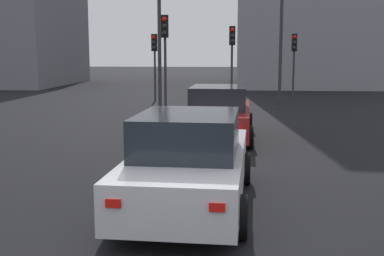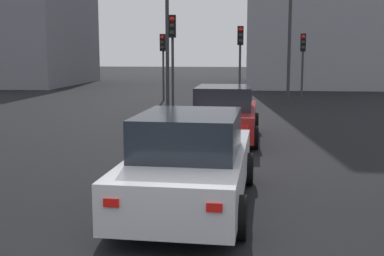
{
  "view_description": "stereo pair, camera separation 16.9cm",
  "coord_description": "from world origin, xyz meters",
  "views": [
    {
      "loc": [
        -5.28,
        -0.62,
        2.63
      ],
      "look_at": [
        2.1,
        0.03,
        1.49
      ],
      "focal_mm": 46.97,
      "sensor_mm": 36.0,
      "label": 1
    },
    {
      "loc": [
        -5.26,
        -0.79,
        2.63
      ],
      "look_at": [
        2.1,
        0.03,
        1.49
      ],
      "focal_mm": 46.97,
      "sensor_mm": 36.0,
      "label": 2
    }
  ],
  "objects": [
    {
      "name": "traffic_light_far_right",
      "position": [
        21.35,
        3.72,
        2.55
      ],
      "size": [
        0.33,
        0.31,
        3.53
      ],
      "rotation": [
        0.0,
        0.0,
        2.99
      ],
      "color": "#2D2D30",
      "rests_on": "ground_plane"
    },
    {
      "name": "building_facade_center",
      "position": [
        33.6,
        16.0,
        4.55
      ],
      "size": [
        12.09,
        6.69,
        9.1
      ],
      "primitive_type": "cube",
      "color": "slate",
      "rests_on": "ground_plane"
    },
    {
      "name": "traffic_light_near_right",
      "position": [
        19.2,
        -0.41,
        2.75
      ],
      "size": [
        0.32,
        0.3,
        3.81
      ],
      "rotation": [
        0.0,
        0.0,
        3.24
      ],
      "color": "#2D2D30",
      "rests_on": "ground_plane"
    },
    {
      "name": "car_red_lead",
      "position": [
        9.61,
        -0.12,
        0.77
      ],
      "size": [
        4.79,
        2.1,
        1.61
      ],
      "rotation": [
        0.0,
        0.0,
        -0.02
      ],
      "color": "maroon",
      "rests_on": "ground_plane"
    },
    {
      "name": "traffic_light_near_left",
      "position": [
        21.06,
        -3.57,
        2.54
      ],
      "size": [
        0.32,
        0.3,
        3.51
      ],
      "rotation": [
        0.0,
        0.0,
        3.03
      ],
      "color": "#2D2D30",
      "rests_on": "ground_plane"
    },
    {
      "name": "street_lamp_far",
      "position": [
        19.79,
        -2.77,
        4.44
      ],
      "size": [
        0.56,
        0.36,
        7.58
      ],
      "color": "#2D2D30",
      "rests_on": "ground_plane"
    },
    {
      "name": "street_lamp_kerbside",
      "position": [
        16.99,
        2.77,
        4.54
      ],
      "size": [
        0.56,
        0.36,
        7.76
      ],
      "color": "#2D2D30",
      "rests_on": "ground_plane"
    },
    {
      "name": "traffic_light_far_left",
      "position": [
        15.1,
        2.26,
        2.93
      ],
      "size": [
        0.32,
        0.29,
        4.07
      ],
      "rotation": [
        0.0,
        0.0,
        3.18
      ],
      "color": "#2D2D30",
      "rests_on": "ground_plane"
    },
    {
      "name": "car_white_second",
      "position": [
        3.0,
        0.15,
        0.78
      ],
      "size": [
        4.87,
        2.17,
        1.63
      ],
      "rotation": [
        0.0,
        0.0,
        -0.04
      ],
      "color": "silver",
      "rests_on": "ground_plane"
    }
  ]
}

